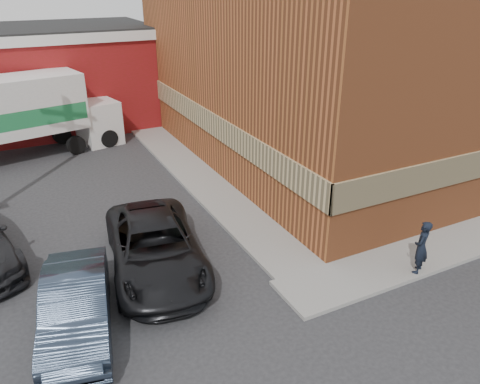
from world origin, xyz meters
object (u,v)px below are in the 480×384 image
warehouse (8,79)px  suv_a (155,247)px  brick_building (340,54)px  box_truck (33,110)px  sedan (76,306)px  man (421,247)px

warehouse → suv_a: warehouse is taller
brick_building → suv_a: 14.06m
brick_building → warehouse: bearing=142.8°
warehouse → box_truck: bearing=-82.4°
warehouse → brick_building: bearing=-37.2°
brick_building → sedan: 17.03m
brick_building → man: (-4.81, -10.55, -3.73)m
sedan → box_truck: (0.45, 14.03, 1.52)m
brick_building → box_truck: 15.04m
warehouse → suv_a: size_ratio=2.90×
sedan → box_truck: box_truck is taller
brick_building → suv_a: bearing=-149.8°
box_truck → suv_a: bearing=-92.0°
box_truck → brick_building: bearing=-33.6°
box_truck → man: bearing=-72.6°
warehouse → suv_a: 18.14m
brick_building → man: 12.18m
warehouse → sedan: (0.28, -19.50, -2.08)m
warehouse → man: size_ratio=9.82×
man → sedan: (-9.41, 2.05, -0.22)m
man → sedan: size_ratio=0.37×
man → suv_a: (-6.86, 3.75, -0.17)m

